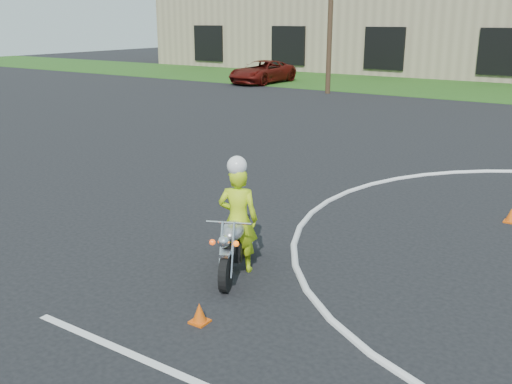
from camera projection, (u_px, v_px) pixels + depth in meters
The scene contains 4 objects.
primary_motorcycle at pixel (235, 244), 9.36m from camera, with size 1.00×1.90×1.07m.
rider_primary_grp at pixel (238, 216), 9.34m from camera, with size 0.77×0.66×1.98m.
pickup_grp at pixel (262, 72), 37.18m from camera, with size 2.51×5.26×1.45m.
warehouse at pixel (399, 17), 47.81m from camera, with size 41.00×17.00×8.30m.
Camera 1 is at (-0.49, -8.37, 4.06)m, focal length 40.00 mm.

